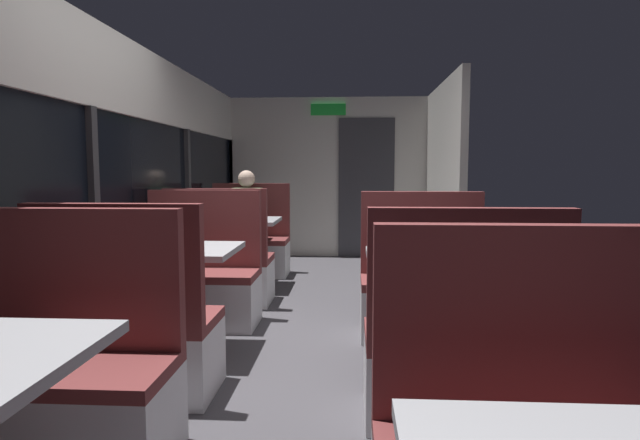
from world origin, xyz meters
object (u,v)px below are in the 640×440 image
at_px(bench_near_window_facing_entry, 65,388).
at_px(bench_far_window_facing_entry, 249,247).
at_px(seated_passenger, 248,231).
at_px(dining_table_mid_window, 171,262).
at_px(dining_table_far_window, 236,228).
at_px(bench_rear_aisle_facing_end, 460,358).
at_px(bench_rear_aisle_facing_entry, 423,293).
at_px(bench_mid_window_facing_end, 130,338).
at_px(coffee_cup_secondary, 196,241).
at_px(bench_far_window_facing_end, 221,269).
at_px(bench_mid_window_facing_entry, 200,284).
at_px(dining_table_rear_aisle, 439,271).

xyz_separation_m(bench_near_window_facing_entry, bench_far_window_facing_entry, (0.00, 4.15, 0.00)).
bearing_deg(seated_passenger, dining_table_mid_window, -90.00).
height_order(dining_table_far_window, bench_rear_aisle_facing_end, bench_rear_aisle_facing_end).
bearing_deg(bench_near_window_facing_entry, bench_rear_aisle_facing_entry, 46.31).
bearing_deg(bench_rear_aisle_facing_end, bench_rear_aisle_facing_entry, 90.00).
bearing_deg(bench_mid_window_facing_end, coffee_cup_secondary, 75.37).
xyz_separation_m(bench_near_window_facing_entry, bench_rear_aisle_facing_entry, (1.79, 1.87, 0.00)).
distance_m(bench_far_window_facing_end, seated_passenger, 1.34).
distance_m(bench_mid_window_facing_entry, bench_rear_aisle_facing_entry, 1.80).
xyz_separation_m(bench_far_window_facing_entry, bench_rear_aisle_facing_end, (1.79, -3.67, 0.00)).
distance_m(dining_table_mid_window, bench_far_window_facing_end, 1.41).
relative_size(bench_far_window_facing_end, seated_passenger, 0.87).
height_order(bench_mid_window_facing_entry, coffee_cup_secondary, bench_mid_window_facing_entry).
height_order(bench_far_window_facing_end, dining_table_rear_aisle, bench_far_window_facing_end).
height_order(bench_mid_window_facing_end, bench_far_window_facing_entry, same).
xyz_separation_m(dining_table_far_window, dining_table_rear_aisle, (1.79, -2.27, 0.00)).
bearing_deg(dining_table_mid_window, bench_rear_aisle_facing_end, -26.68).
distance_m(bench_near_window_facing_entry, bench_far_window_facing_entry, 4.15).
height_order(bench_mid_window_facing_end, dining_table_rear_aisle, bench_mid_window_facing_end).
distance_m(dining_table_mid_window, bench_rear_aisle_facing_end, 2.03).
xyz_separation_m(seated_passenger, coffee_cup_secondary, (0.18, -2.71, 0.25)).
bearing_deg(bench_mid_window_facing_entry, bench_mid_window_facing_end, -90.00).
distance_m(dining_table_mid_window, bench_mid_window_facing_end, 0.77).
relative_size(bench_far_window_facing_end, dining_table_rear_aisle, 1.22).
bearing_deg(bench_rear_aisle_facing_entry, dining_table_far_window, 138.67).
bearing_deg(seated_passenger, bench_near_window_facing_entry, -90.00).
xyz_separation_m(dining_table_far_window, seated_passenger, (0.00, 0.63, -0.10)).
bearing_deg(bench_rear_aisle_facing_end, seated_passenger, 116.44).
distance_m(bench_rear_aisle_facing_end, bench_rear_aisle_facing_entry, 1.40).
bearing_deg(seated_passenger, bench_mid_window_facing_end, -90.00).
xyz_separation_m(bench_near_window_facing_entry, bench_far_window_facing_end, (0.00, 2.75, 0.00)).
height_order(bench_mid_window_facing_entry, dining_table_far_window, bench_mid_window_facing_entry).
height_order(dining_table_mid_window, seated_passenger, seated_passenger).
height_order(dining_table_far_window, seated_passenger, seated_passenger).
bearing_deg(dining_table_far_window, dining_table_mid_window, -90.00).
distance_m(dining_table_mid_window, bench_mid_window_facing_entry, 0.77).
height_order(dining_table_far_window, coffee_cup_secondary, coffee_cup_secondary).
bearing_deg(bench_far_window_facing_end, bench_rear_aisle_facing_end, -51.79).
bearing_deg(dining_table_rear_aisle, dining_table_far_window, 128.21).
height_order(bench_mid_window_facing_end, bench_rear_aisle_facing_entry, same).
distance_m(dining_table_rear_aisle, bench_rear_aisle_facing_end, 0.77).
distance_m(bench_near_window_facing_entry, dining_table_rear_aisle, 2.16).
xyz_separation_m(bench_mid_window_facing_entry, seated_passenger, (0.00, 2.00, 0.21)).
xyz_separation_m(bench_rear_aisle_facing_end, bench_rear_aisle_facing_entry, (0.00, 1.40, 0.00)).
height_order(dining_table_mid_window, bench_rear_aisle_facing_end, bench_rear_aisle_facing_end).
xyz_separation_m(dining_table_mid_window, dining_table_far_window, (0.00, 2.07, 0.00)).
bearing_deg(dining_table_far_window, coffee_cup_secondary, -85.01).
bearing_deg(bench_rear_aisle_facing_end, bench_near_window_facing_entry, -165.15).
height_order(bench_near_window_facing_entry, bench_mid_window_facing_entry, same).
height_order(dining_table_rear_aisle, bench_rear_aisle_facing_entry, bench_rear_aisle_facing_entry).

